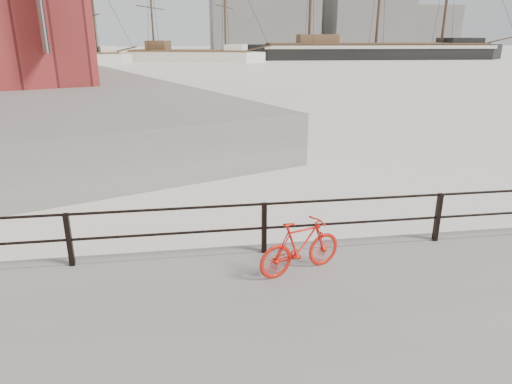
{
  "coord_description": "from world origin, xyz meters",
  "views": [
    {
      "loc": [
        -4.84,
        -7.91,
        4.27
      ],
      "look_at": [
        -3.4,
        1.5,
        1.0
      ],
      "focal_mm": 32.0,
      "sensor_mm": 36.0,
      "label": 1
    }
  ],
  "objects_px": {
    "bicycle": "(301,246)",
    "barque_black": "(375,59)",
    "schooner_mid": "(190,62)",
    "schooner_left": "(66,65)"
  },
  "relations": [
    {
      "from": "barque_black",
      "to": "schooner_mid",
      "type": "height_order",
      "value": "barque_black"
    },
    {
      "from": "bicycle",
      "to": "barque_black",
      "type": "relative_size",
      "value": 0.03
    },
    {
      "from": "barque_black",
      "to": "schooner_left",
      "type": "distance_m",
      "value": 55.46
    },
    {
      "from": "bicycle",
      "to": "schooner_left",
      "type": "relative_size",
      "value": 0.07
    },
    {
      "from": "bicycle",
      "to": "schooner_mid",
      "type": "height_order",
      "value": "schooner_mid"
    },
    {
      "from": "bicycle",
      "to": "schooner_left",
      "type": "height_order",
      "value": "schooner_left"
    },
    {
      "from": "schooner_mid",
      "to": "bicycle",
      "type": "bearing_deg",
      "value": -70.64
    },
    {
      "from": "barque_black",
      "to": "schooner_mid",
      "type": "xyz_separation_m",
      "value": [
        -35.38,
        -4.37,
        0.0
      ]
    },
    {
      "from": "bicycle",
      "to": "barque_black",
      "type": "xyz_separation_m",
      "value": [
        34.59,
        80.03,
        -0.83
      ]
    },
    {
      "from": "schooner_mid",
      "to": "barque_black",
      "type": "bearing_deg",
      "value": 25.8
    }
  ]
}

